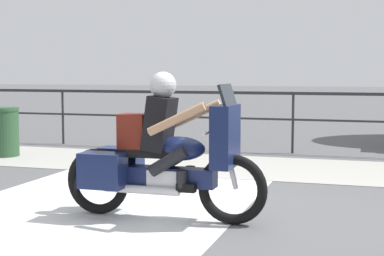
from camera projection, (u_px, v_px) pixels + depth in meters
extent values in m
plane|color=#565659|center=(227.00, 216.00, 6.56)|extent=(120.00, 120.00, 0.00)
cube|color=#A8A59E|center=(277.00, 168.00, 9.79)|extent=(44.00, 2.40, 0.01)
cube|color=silver|center=(93.00, 210.00, 6.83)|extent=(3.37, 6.00, 0.01)
cube|color=#232326|center=(293.00, 93.00, 11.50)|extent=(36.00, 0.04, 0.06)
cube|color=#232326|center=(293.00, 120.00, 11.55)|extent=(36.00, 0.03, 0.04)
cylinder|color=#232326|center=(63.00, 117.00, 13.08)|extent=(0.05, 0.05, 1.21)
cylinder|color=#232326|center=(293.00, 123.00, 11.56)|extent=(0.05, 0.05, 1.21)
torus|color=black|center=(232.00, 189.00, 6.16)|extent=(0.75, 0.11, 0.75)
torus|color=black|center=(98.00, 181.00, 6.62)|extent=(0.75, 0.11, 0.75)
cube|color=#141E47|center=(163.00, 176.00, 6.38)|extent=(1.19, 0.22, 0.20)
cube|color=silver|center=(165.00, 181.00, 6.38)|extent=(0.34, 0.26, 0.26)
ellipsoid|color=#141E47|center=(179.00, 149.00, 6.29)|extent=(0.59, 0.30, 0.26)
cube|color=black|center=(149.00, 153.00, 6.40)|extent=(0.69, 0.28, 0.08)
cube|color=#141E47|center=(225.00, 136.00, 6.13)|extent=(0.20, 0.55, 0.65)
cube|color=#1E232B|center=(227.00, 95.00, 6.08)|extent=(0.10, 0.47, 0.24)
cylinder|color=silver|center=(212.00, 131.00, 6.16)|extent=(0.04, 0.70, 0.04)
cylinder|color=silver|center=(141.00, 190.00, 6.30)|extent=(0.86, 0.09, 0.09)
cube|color=#141E47|center=(103.00, 170.00, 6.32)|extent=(0.48, 0.28, 0.38)
cube|color=#141E47|center=(121.00, 164.00, 6.78)|extent=(0.48, 0.28, 0.38)
cylinder|color=silver|center=(230.00, 163.00, 6.14)|extent=(0.19, 0.06, 0.56)
cube|color=black|center=(160.00, 124.00, 6.33)|extent=(0.32, 0.36, 0.61)
sphere|color=tan|center=(163.00, 87.00, 6.28)|extent=(0.23, 0.23, 0.23)
sphere|color=#B7B7BC|center=(163.00, 85.00, 6.28)|extent=(0.29, 0.29, 0.29)
cylinder|color=black|center=(168.00, 161.00, 6.18)|extent=(0.44, 0.13, 0.34)
cylinder|color=black|center=(182.00, 179.00, 6.16)|extent=(0.11, 0.11, 0.18)
cube|color=black|center=(186.00, 188.00, 6.15)|extent=(0.20, 0.10, 0.09)
cylinder|color=black|center=(177.00, 157.00, 6.47)|extent=(0.44, 0.13, 0.34)
cylinder|color=black|center=(190.00, 174.00, 6.44)|extent=(0.11, 0.11, 0.18)
cube|color=black|center=(195.00, 183.00, 6.43)|extent=(0.20, 0.10, 0.09)
cylinder|color=tan|center=(177.00, 119.00, 5.95)|extent=(0.63, 0.09, 0.36)
cylinder|color=tan|center=(194.00, 115.00, 6.52)|extent=(0.63, 0.09, 0.36)
cube|color=maroon|center=(134.00, 132.00, 6.43)|extent=(0.30, 0.26, 0.39)
cylinder|color=#284C2D|center=(4.00, 134.00, 11.12)|extent=(0.54, 0.54, 0.87)
cylinder|color=#284C2D|center=(3.00, 109.00, 11.08)|extent=(0.57, 0.57, 0.06)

